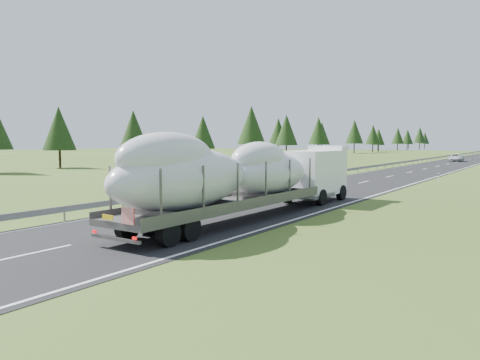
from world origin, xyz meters
The scene contains 6 objects.
ground centered at (0.00, 0.00, 0.00)m, with size 400.00×400.00×0.00m, color #384F1A.
road_surface centered at (0.00, 100.00, 0.01)m, with size 10.00×400.00×0.02m, color black.
guardrail centered at (-5.30, 99.94, 0.60)m, with size 0.10×400.00×0.76m.
tree_line_left centered at (-43.00, 101.84, 6.75)m, with size 14.17×282.54×11.92m.
boat_truck centered at (2.26, 1.79, 2.40)m, with size 2.98×20.76×4.53m.
distant_van centered at (-0.66, 84.98, 0.78)m, with size 2.60×5.64×1.57m, color silver.
Camera 1 is at (15.78, -18.94, 4.14)m, focal length 35.00 mm.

